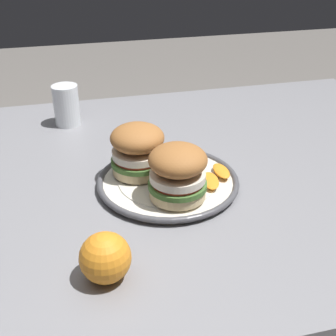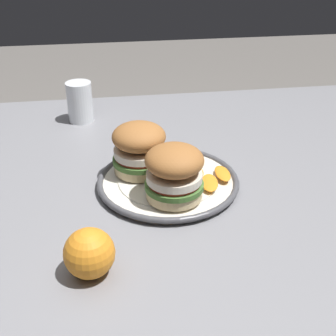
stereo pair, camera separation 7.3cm
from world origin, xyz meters
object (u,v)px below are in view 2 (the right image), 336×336
object	(u,v)px
dinner_plate	(168,182)
sandwich_half_right	(139,147)
drinking_glass	(80,105)
whole_orange	(89,253)
dining_table	(134,208)
sandwich_half_left	(174,172)

from	to	relation	value
dinner_plate	sandwich_half_right	bearing A→B (deg)	-37.94
dinner_plate	sandwich_half_right	size ratio (longest dim) A/B	1.89
drinking_glass	whole_orange	bearing A→B (deg)	92.25
dining_table	sandwich_half_right	distance (m)	0.16
dinner_plate	sandwich_half_left	distance (m)	0.09
drinking_glass	whole_orange	distance (m)	0.58
dining_table	drinking_glass	distance (m)	0.34
dinner_plate	dining_table	bearing A→B (deg)	-41.27
sandwich_half_left	whole_orange	xyz separation A→B (m)	(0.15, 0.16, -0.03)
whole_orange	drinking_glass	bearing A→B (deg)	-87.75
dining_table	drinking_glass	world-z (taller)	drinking_glass
dinner_plate	sandwich_half_left	size ratio (longest dim) A/B	1.97
dining_table	dinner_plate	world-z (taller)	dinner_plate
sandwich_half_left	whole_orange	world-z (taller)	sandwich_half_left
dining_table	drinking_glass	xyz separation A→B (m)	(0.11, -0.29, 0.13)
dining_table	sandwich_half_left	distance (m)	0.21
sandwich_half_left	sandwich_half_right	xyz separation A→B (m)	(0.05, -0.10, 0.00)
sandwich_half_left	sandwich_half_right	distance (m)	0.12
sandwich_half_right	drinking_glass	distance (m)	0.33
dinner_plate	whole_orange	bearing A→B (deg)	56.67
drinking_glass	dining_table	bearing A→B (deg)	110.15
dinner_plate	sandwich_half_right	world-z (taller)	sandwich_half_right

